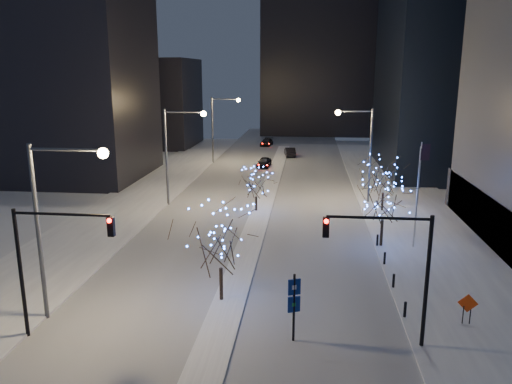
# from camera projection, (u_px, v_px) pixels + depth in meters

# --- Properties ---
(ground) EXTENTS (160.00, 160.00, 0.00)m
(ground) POSITION_uv_depth(u_px,v_px,m) (214.00, 347.00, 25.42)
(ground) COLOR white
(ground) RESTS_ON ground
(road) EXTENTS (20.00, 130.00, 0.02)m
(road) POSITION_uv_depth(u_px,v_px,m) (269.00, 190.00, 59.25)
(road) COLOR #B4B8C4
(road) RESTS_ON ground
(median) EXTENTS (2.00, 80.00, 0.15)m
(median) POSITION_uv_depth(u_px,v_px,m) (265.00, 200.00, 54.40)
(median) COLOR white
(median) RESTS_ON ground
(east_sidewalk) EXTENTS (10.00, 90.00, 0.15)m
(east_sidewalk) POSITION_uv_depth(u_px,v_px,m) (427.00, 233.00, 43.20)
(east_sidewalk) COLOR white
(east_sidewalk) RESTS_ON ground
(west_sidewalk) EXTENTS (8.00, 90.00, 0.15)m
(west_sidewalk) POSITION_uv_depth(u_px,v_px,m) (105.00, 222.00, 46.17)
(west_sidewalk) COLOR white
(west_sidewalk) RESTS_ON ground
(filler_west_near) EXTENTS (22.00, 18.00, 24.00)m
(filler_west_near) POSITION_uv_depth(u_px,v_px,m) (56.00, 85.00, 64.15)
(filler_west_near) COLOR black
(filler_west_near) RESTS_ON ground
(filler_west_far) EXTENTS (18.00, 16.00, 16.00)m
(filler_west_far) POSITION_uv_depth(u_px,v_px,m) (147.00, 103.00, 93.88)
(filler_west_far) COLOR black
(filler_west_far) RESTS_ON ground
(horizon_block) EXTENTS (24.00, 14.00, 42.00)m
(horizon_block) POSITION_uv_depth(u_px,v_px,m) (318.00, 37.00, 108.81)
(horizon_block) COLOR black
(horizon_block) RESTS_ON ground
(street_lamp_w_near) EXTENTS (4.40, 0.56, 10.00)m
(street_lamp_w_near) POSITION_uv_depth(u_px,v_px,m) (54.00, 209.00, 26.75)
(street_lamp_w_near) COLOR #595E66
(street_lamp_w_near) RESTS_ON ground
(street_lamp_w_mid) EXTENTS (4.40, 0.56, 10.00)m
(street_lamp_w_mid) POSITION_uv_depth(u_px,v_px,m) (176.00, 144.00, 50.91)
(street_lamp_w_mid) COLOR #595E66
(street_lamp_w_mid) RESTS_ON ground
(street_lamp_w_far) EXTENTS (4.40, 0.56, 10.00)m
(street_lamp_w_far) POSITION_uv_depth(u_px,v_px,m) (219.00, 121.00, 75.08)
(street_lamp_w_far) COLOR #595E66
(street_lamp_w_far) RESTS_ON ground
(street_lamp_east) EXTENTS (3.90, 0.56, 10.00)m
(street_lamp_east) POSITION_uv_depth(u_px,v_px,m) (362.00, 143.00, 51.87)
(street_lamp_east) COLOR #595E66
(street_lamp_east) RESTS_ON ground
(traffic_signal_west) EXTENTS (5.26, 0.43, 7.00)m
(traffic_signal_west) POSITION_uv_depth(u_px,v_px,m) (47.00, 252.00, 25.17)
(traffic_signal_west) COLOR black
(traffic_signal_west) RESTS_ON ground
(traffic_signal_east) EXTENTS (5.26, 0.43, 7.00)m
(traffic_signal_east) POSITION_uv_depth(u_px,v_px,m) (396.00, 259.00, 24.35)
(traffic_signal_east) COLOR black
(traffic_signal_east) RESTS_ON ground
(flagpoles) EXTENTS (1.35, 2.60, 8.00)m
(flagpoles) POSITION_uv_depth(u_px,v_px,m) (419.00, 186.00, 39.60)
(flagpoles) COLOR silver
(flagpoles) RESTS_ON east_sidewalk
(bollards) EXTENTS (0.16, 12.16, 0.90)m
(bollards) POSITION_uv_depth(u_px,v_px,m) (389.00, 269.00, 33.90)
(bollards) COLOR black
(bollards) RESTS_ON east_sidewalk
(car_near) EXTENTS (2.20, 4.44, 1.46)m
(car_near) POSITION_uv_depth(u_px,v_px,m) (264.00, 162.00, 73.08)
(car_near) COLOR black
(car_near) RESTS_ON ground
(car_mid) EXTENTS (2.20, 4.68, 1.48)m
(car_mid) POSITION_uv_depth(u_px,v_px,m) (290.00, 152.00, 82.46)
(car_mid) COLOR black
(car_mid) RESTS_ON ground
(car_far) EXTENTS (2.45, 4.80, 1.34)m
(car_far) POSITION_uv_depth(u_px,v_px,m) (267.00, 142.00, 94.31)
(car_far) COLOR black
(car_far) RESTS_ON ground
(holiday_tree_median_near) EXTENTS (6.22, 6.22, 5.91)m
(holiday_tree_median_near) POSITION_uv_depth(u_px,v_px,m) (220.00, 240.00, 29.50)
(holiday_tree_median_near) COLOR black
(holiday_tree_median_near) RESTS_ON median
(holiday_tree_median_far) EXTENTS (4.46, 4.46, 4.31)m
(holiday_tree_median_far) POSITION_uv_depth(u_px,v_px,m) (256.00, 184.00, 49.23)
(holiday_tree_median_far) COLOR black
(holiday_tree_median_far) RESTS_ON median
(holiday_tree_plaza_near) EXTENTS (5.07, 5.07, 5.67)m
(holiday_tree_plaza_near) POSITION_uv_depth(u_px,v_px,m) (384.00, 200.00, 38.94)
(holiday_tree_plaza_near) COLOR black
(holiday_tree_plaza_near) RESTS_ON east_sidewalk
(holiday_tree_plaza_far) EXTENTS (5.02, 5.02, 5.45)m
(holiday_tree_plaza_far) POSITION_uv_depth(u_px,v_px,m) (384.00, 176.00, 49.14)
(holiday_tree_plaza_far) COLOR black
(holiday_tree_plaza_far) RESTS_ON east_sidewalk
(wayfinding_sign) EXTENTS (0.64, 0.32, 3.71)m
(wayfinding_sign) POSITION_uv_depth(u_px,v_px,m) (294.00, 300.00, 25.44)
(wayfinding_sign) COLOR black
(wayfinding_sign) RESTS_ON ground
(construction_sign) EXTENTS (1.06, 0.19, 1.76)m
(construction_sign) POSITION_uv_depth(u_px,v_px,m) (468.00, 306.00, 27.18)
(construction_sign) COLOR black
(construction_sign) RESTS_ON east_sidewalk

